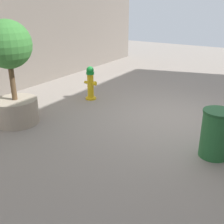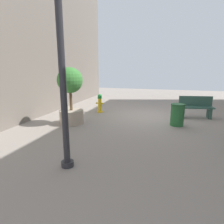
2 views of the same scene
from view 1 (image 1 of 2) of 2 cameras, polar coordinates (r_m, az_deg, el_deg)
name	(u,v)px [view 1 (image 1 of 2)]	position (r m, az deg, el deg)	size (l,w,h in m)	color
ground_plane	(174,119)	(6.51, 12.69, -1.40)	(23.40, 23.40, 0.00)	gray
fire_hydrant	(91,83)	(7.56, -4.44, 5.99)	(0.40, 0.37, 0.91)	gold
planter_tree	(11,68)	(6.15, -20.14, 8.48)	(0.98, 0.98, 2.20)	tan
trash_bin	(216,134)	(5.01, 20.62, -4.22)	(0.52, 0.52, 0.85)	#266633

